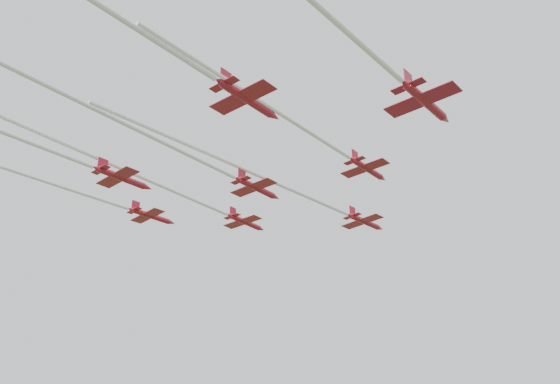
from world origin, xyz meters
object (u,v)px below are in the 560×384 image
Objects in this scene: jet_lead at (303,195)px; jet_row3_mid at (157,140)px; jet_row2_right at (321,139)px; jet_row3_right at (361,44)px; jet_row2_left at (187,197)px; jet_row4_left at (50,150)px; jet_row4_right at (190,63)px; jet_row3_left at (55,185)px.

jet_row3_mid is (-3.07, -29.87, -2.18)m from jet_lead.
jet_lead is 1.24× the size of jet_row2_right.
jet_row3_right is (30.56, 1.77, 2.37)m from jet_row3_mid.
jet_row2_left is at bearing 178.80° from jet_row2_right.
jet_row2_right reaches higher than jet_row4_left.
jet_row2_left reaches higher than jet_lead.
jet_row2_left is 47.62m from jet_row3_right.
jet_row4_left is 27.58m from jet_row4_right.
jet_row4_left is at bearing -178.63° from jet_row4_right.
jet_row3_mid is 15.78m from jet_row4_left.
jet_row2_right is 0.80× the size of jet_row3_right.
jet_lead is 40.53m from jet_row4_left.
jet_row3_left is (-13.40, -16.73, -0.26)m from jet_row2_left.
jet_row4_left is (-17.35, -36.57, -2.07)m from jet_lead.
jet_row3_left is at bearing -125.41° from jet_row2_left.
jet_row2_left is at bearing 161.57° from jet_row3_right.
jet_row2_left is 0.86× the size of jet_row3_left.
jet_row2_left reaches higher than jet_row3_left.
jet_row2_left reaches higher than jet_row4_left.
jet_lead is 0.99× the size of jet_row3_right.
jet_lead is at bearing 50.77° from jet_row3_left.
jet_lead is at bearing 108.23° from jet_row4_right.
jet_row2_left is 23.87m from jet_row3_mid.
jet_row2_right is 24.43m from jet_row4_right.
jet_lead is 0.89× the size of jet_row3_mid.
jet_row3_left is at bearing -177.60° from jet_row3_right.
jet_lead is 1.23× the size of jet_row4_left.
jet_row2_right is 1.05× the size of jet_row4_right.
jet_row3_mid is 1.38× the size of jet_row4_left.
jet_row3_right reaches higher than jet_lead.
jet_row4_right is (40.27, -10.17, -0.14)m from jet_row3_left.
jet_row3_left is 0.95× the size of jet_row3_mid.
jet_lead is at bearing 136.88° from jet_row2_right.
jet_row4_right is at bearing 4.81° from jet_row4_left.
jet_row3_mid is 30.71m from jet_row3_right.
jet_row2_right is at bearing -1.78° from jet_row2_left.
jet_lead is 38.72m from jet_row4_right.
jet_row4_right is (-17.36, -9.27, -0.24)m from jet_row3_right.
jet_row4_left reaches higher than jet_row3_mid.
jet_row3_right is at bearing 7.80° from jet_row3_left.
jet_row2_right reaches higher than jet_lead.
jet_row3_mid is at bearing 31.60° from jet_row4_left.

